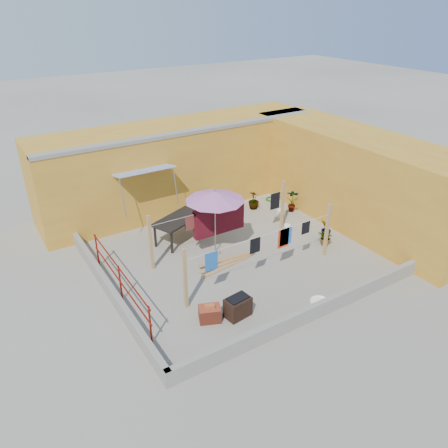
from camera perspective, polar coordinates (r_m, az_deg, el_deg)
The scene contains 21 objects.
ground at distance 14.00m, azimuth 1.50°, elevation -4.34°, with size 80.00×80.00×0.00m, color #9E998E.
wall_back at distance 17.21m, azimuth -5.73°, elevation 7.78°, with size 11.00×3.27×3.21m.
wall_right at distance 16.45m, azimuth 16.96°, elevation 5.71°, with size 2.40×9.00×3.20m, color gold.
parapet_front at distance 11.61m, azimuth 11.48°, elevation -11.25°, with size 8.30×0.16×0.44m, color gray.
parapet_left at distance 12.46m, azimuth -14.53°, elevation -8.60°, with size 0.16×7.30×0.44m, color gray.
red_railing at distance 12.07m, azimuth -13.47°, elevation -6.85°, with size 0.05×4.20×1.10m.
clothesline_rig at distance 13.86m, azimuth 0.00°, elevation 0.22°, with size 5.09×2.35×1.80m.
patio_umbrella at distance 13.30m, azimuth -1.20°, elevation 3.62°, with size 2.21×2.21×2.23m.
outdoor_table at distance 14.66m, azimuth -5.97°, elevation 0.48°, with size 2.00×1.52×0.84m.
brick_stack at distance 11.37m, azimuth -1.87°, elevation -11.62°, with size 0.66×0.58×0.48m.
lumber_pile at distance 13.60m, azimuth 0.39°, elevation -5.04°, with size 2.11×0.59×0.13m.
brazier at distance 11.46m, azimuth 1.81°, elevation -10.75°, with size 0.70×0.51×0.59m.
white_basin at distance 12.28m, azimuth 12.38°, elevation -9.91°, with size 0.53×0.53×0.09m.
water_jug_a at distance 16.63m, azimuth 7.30°, elevation 1.45°, with size 0.20×0.20×0.32m.
water_jug_b at distance 15.48m, azimuth 8.23°, elevation -0.61°, with size 0.23×0.23×0.36m.
green_hose at distance 18.01m, azimuth 6.23°, elevation 3.26°, with size 0.50×0.50×0.07m.
plant_back_a at distance 16.50m, azimuth -2.69°, elevation 2.55°, with size 0.77×0.66×0.85m, color #1C5D1A.
plant_back_b at distance 17.06m, azimuth 3.90°, elevation 3.16°, with size 0.41×0.41×0.73m, color #1C5D1A.
plant_right_a at distance 16.95m, azimuth 8.93°, elevation 3.06°, with size 0.49×0.33×0.92m, color #1C5D1A.
plant_right_b at distance 15.22m, azimuth 13.18°, elevation -0.69°, with size 0.41×0.33×0.75m, color #1C5D1A.
plant_right_c at distance 14.90m, azimuth 13.20°, elevation -1.72°, with size 0.52×0.45×0.58m, color #1C5D1A.
Camera 1 is at (-6.62, -9.88, 7.38)m, focal length 35.00 mm.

